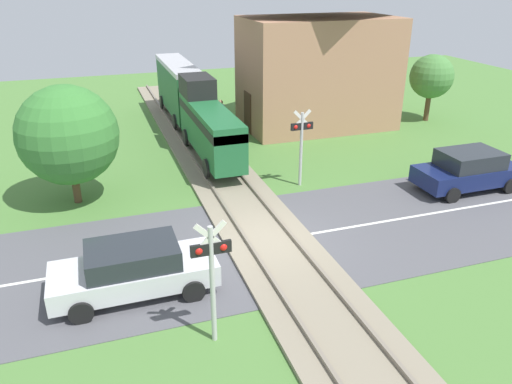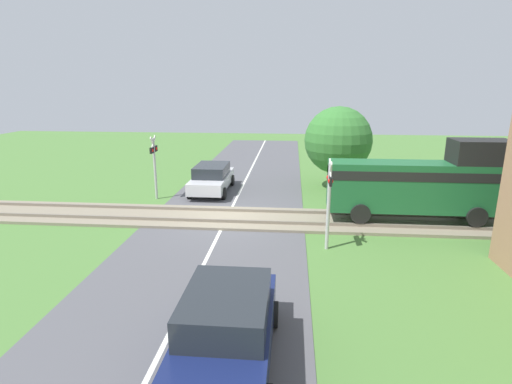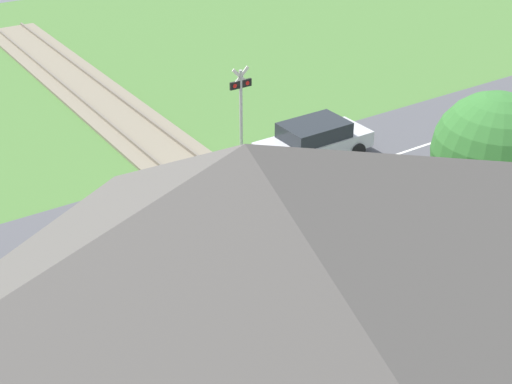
{
  "view_description": "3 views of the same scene",
  "coord_description": "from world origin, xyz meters",
  "px_view_note": "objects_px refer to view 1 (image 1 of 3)",
  "views": [
    {
      "loc": [
        -4.77,
        -12.92,
        7.85
      ],
      "look_at": [
        0.0,
        1.23,
        1.2
      ],
      "focal_mm": 35.0,
      "sensor_mm": 36.0,
      "label": 1
    },
    {
      "loc": [
        15.52,
        2.63,
        5.41
      ],
      "look_at": [
        0.0,
        1.23,
        1.2
      ],
      "focal_mm": 28.0,
      "sensor_mm": 36.0,
      "label": 2
    },
    {
      "loc": [
        10.28,
        16.7,
        11.6
      ],
      "look_at": [
        0.0,
        1.23,
        1.2
      ],
      "focal_mm": 50.0,
      "sensor_mm": 36.0,
      "label": 3
    }
  ],
  "objects_px": {
    "crossing_signal_west_approach": "(212,267)",
    "crossing_signal_east_approach": "(301,138)",
    "train": "(191,102)",
    "pedestrian_by_station": "(221,118)",
    "car_far_side": "(468,170)",
    "car_near_crossing": "(134,268)",
    "station_building": "(319,47)"
  },
  "relations": [
    {
      "from": "car_far_side",
      "to": "station_building",
      "type": "bearing_deg",
      "value": 100.46
    },
    {
      "from": "car_near_crossing",
      "to": "crossing_signal_east_approach",
      "type": "xyz_separation_m",
      "value": [
        7.01,
        5.33,
        1.22
      ]
    },
    {
      "from": "car_near_crossing",
      "to": "car_far_side",
      "type": "relative_size",
      "value": 1.04
    },
    {
      "from": "crossing_signal_east_approach",
      "to": "pedestrian_by_station",
      "type": "xyz_separation_m",
      "value": [
        -1.16,
        7.81,
        -1.17
      ]
    },
    {
      "from": "car_near_crossing",
      "to": "station_building",
      "type": "height_order",
      "value": "station_building"
    },
    {
      "from": "train",
      "to": "pedestrian_by_station",
      "type": "distance_m",
      "value": 1.94
    },
    {
      "from": "train",
      "to": "pedestrian_by_station",
      "type": "relative_size",
      "value": 7.95
    },
    {
      "from": "car_near_crossing",
      "to": "station_building",
      "type": "bearing_deg",
      "value": 49.03
    },
    {
      "from": "train",
      "to": "pedestrian_by_station",
      "type": "height_order",
      "value": "train"
    },
    {
      "from": "car_near_crossing",
      "to": "station_building",
      "type": "distance_m",
      "value": 17.35
    },
    {
      "from": "crossing_signal_east_approach",
      "to": "pedestrian_by_station",
      "type": "bearing_deg",
      "value": 98.43
    },
    {
      "from": "train",
      "to": "station_building",
      "type": "height_order",
      "value": "station_building"
    },
    {
      "from": "car_far_side",
      "to": "crossing_signal_east_approach",
      "type": "bearing_deg",
      "value": 157.72
    },
    {
      "from": "train",
      "to": "crossing_signal_west_approach",
      "type": "distance_m",
      "value": 15.44
    },
    {
      "from": "car_far_side",
      "to": "crossing_signal_east_approach",
      "type": "xyz_separation_m",
      "value": [
        -5.98,
        2.45,
        1.16
      ]
    },
    {
      "from": "car_far_side",
      "to": "crossing_signal_east_approach",
      "type": "relative_size",
      "value": 1.33
    },
    {
      "from": "station_building",
      "to": "pedestrian_by_station",
      "type": "bearing_deg",
      "value": 176.74
    },
    {
      "from": "train",
      "to": "car_near_crossing",
      "type": "distance_m",
      "value": 13.49
    },
    {
      "from": "crossing_signal_east_approach",
      "to": "pedestrian_by_station",
      "type": "relative_size",
      "value": 1.75
    },
    {
      "from": "train",
      "to": "crossing_signal_west_approach",
      "type": "bearing_deg",
      "value": -100.22
    },
    {
      "from": "train",
      "to": "car_near_crossing",
      "type": "bearing_deg",
      "value": -108.5
    },
    {
      "from": "train",
      "to": "crossing_signal_east_approach",
      "type": "distance_m",
      "value": 7.91
    },
    {
      "from": "car_near_crossing",
      "to": "car_far_side",
      "type": "bearing_deg",
      "value": 12.5
    },
    {
      "from": "station_building",
      "to": "train",
      "type": "bearing_deg",
      "value": -179.24
    },
    {
      "from": "train",
      "to": "car_near_crossing",
      "type": "relative_size",
      "value": 3.29
    },
    {
      "from": "crossing_signal_west_approach",
      "to": "crossing_signal_east_approach",
      "type": "bearing_deg",
      "value": 54.83
    },
    {
      "from": "car_far_side",
      "to": "pedestrian_by_station",
      "type": "relative_size",
      "value": 2.31
    },
    {
      "from": "crossing_signal_west_approach",
      "to": "crossing_signal_east_approach",
      "type": "height_order",
      "value": "same"
    },
    {
      "from": "train",
      "to": "car_far_side",
      "type": "distance_m",
      "value": 13.21
    },
    {
      "from": "car_far_side",
      "to": "station_building",
      "type": "relative_size",
      "value": 0.47
    },
    {
      "from": "crossing_signal_west_approach",
      "to": "station_building",
      "type": "bearing_deg",
      "value": 57.81
    },
    {
      "from": "car_near_crossing",
      "to": "crossing_signal_west_approach",
      "type": "height_order",
      "value": "crossing_signal_west_approach"
    }
  ]
}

